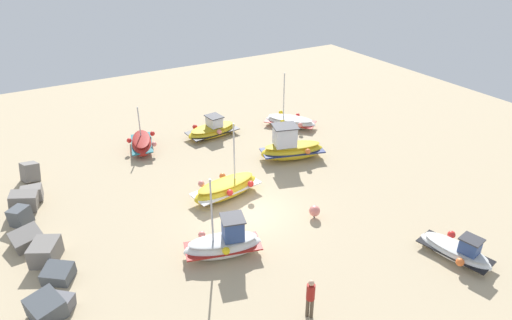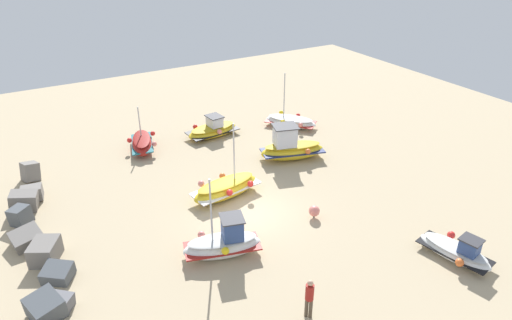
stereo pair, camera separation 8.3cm
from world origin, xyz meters
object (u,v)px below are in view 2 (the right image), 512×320
fishing_boat_0 (290,121)px  fishing_boat_4 (224,243)px  person_walking (309,296)px  fishing_boat_5 (226,188)px  fishing_boat_6 (213,129)px  fishing_boat_1 (456,251)px  fishing_boat_3 (142,143)px  mooring_buoy_0 (314,211)px  fishing_boat_2 (291,148)px

fishing_boat_0 → fishing_boat_4: (-10.47, 10.56, 0.23)m
person_walking → fishing_boat_0: bearing=20.5°
person_walking → fishing_boat_5: bearing=44.8°
fishing_boat_6 → fishing_boat_0: bearing=-20.3°
fishing_boat_5 → fishing_boat_6: (7.52, -2.79, -0.05)m
fishing_boat_1 → fishing_boat_4: 10.11m
fishing_boat_3 → fishing_boat_1: bearing=41.2°
fishing_boat_1 → fishing_boat_3: (17.40, 8.42, 0.07)m
fishing_boat_5 → fishing_boat_3: bearing=-83.5°
fishing_boat_0 → fishing_boat_5: (-6.16, 8.27, 0.11)m
fishing_boat_3 → fishing_boat_5: 8.08m
fishing_boat_4 → person_walking: (-4.79, -1.09, 0.37)m
fishing_boat_6 → fishing_boat_5: bearing=-116.7°
fishing_boat_0 → fishing_boat_6: bearing=-142.3°
fishing_boat_1 → fishing_boat_5: bearing=-158.5°
fishing_boat_1 → fishing_boat_5: (9.60, 6.33, 0.11)m
fishing_boat_3 → fishing_boat_4: 12.12m
fishing_boat_1 → mooring_buoy_0: 6.60m
fishing_boat_3 → person_walking: bearing=18.4°
fishing_boat_5 → mooring_buoy_0: bearing=117.5°
fishing_boat_0 → fishing_boat_5: size_ratio=0.96×
fishing_boat_5 → fishing_boat_0: bearing=-151.8°
person_walking → fishing_boat_4: bearing=65.2°
fishing_boat_2 → fishing_boat_4: fishing_boat_4 is taller
fishing_boat_4 → person_walking: size_ratio=2.26×
fishing_boat_5 → mooring_buoy_0: (-3.97, -2.88, -0.12)m
mooring_buoy_0 → person_walking: bearing=141.6°
fishing_boat_6 → fishing_boat_3: bearing=170.2°
fishing_boat_0 → fishing_boat_4: 14.87m
fishing_boat_0 → fishing_boat_4: size_ratio=1.00×
fishing_boat_6 → mooring_buoy_0: (-11.49, -0.09, -0.08)m
fishing_boat_1 → fishing_boat_6: size_ratio=0.89×
fishing_boat_0 → fishing_boat_3: size_ratio=1.13×
fishing_boat_4 → fishing_boat_6: bearing=82.8°
fishing_boat_1 → fishing_boat_4: fishing_boat_4 is taller
person_walking → mooring_buoy_0: 6.58m
fishing_boat_2 → fishing_boat_6: 6.17m
fishing_boat_6 → mooring_buoy_0: 11.49m
fishing_boat_1 → fishing_boat_6: 17.48m
fishing_boat_3 → person_walking: fishing_boat_3 is taller
fishing_boat_2 → person_walking: 12.92m
fishing_boat_2 → mooring_buoy_0: bearing=83.3°
fishing_boat_3 → fishing_boat_6: (-0.29, -4.88, -0.01)m
fishing_boat_0 → person_walking: fishing_boat_0 is taller
fishing_boat_0 → mooring_buoy_0: size_ratio=5.91×
fishing_boat_0 → person_walking: 17.97m
fishing_boat_6 → person_walking: size_ratio=2.19×
mooring_buoy_0 → fishing_boat_2: bearing=-23.6°
fishing_boat_5 → fishing_boat_1: bearing=115.0°
fishing_boat_1 → fishing_boat_4: (5.29, 8.62, 0.23)m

